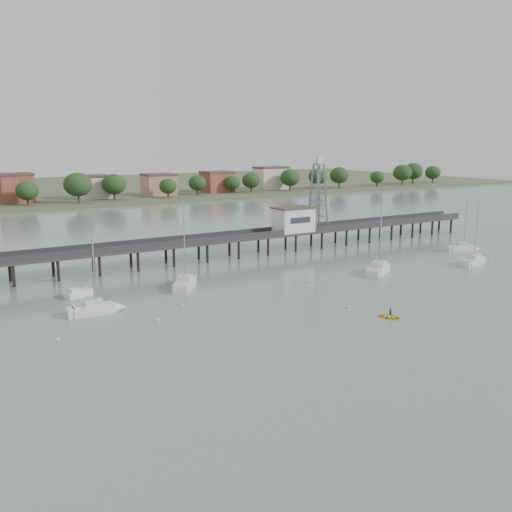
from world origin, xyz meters
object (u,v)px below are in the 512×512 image
(pier, at_px, (186,244))
(sailboat_d, at_px, (476,261))
(sailboat_f, at_px, (187,282))
(white_tender, at_px, (78,294))
(sailboat_c, at_px, (381,268))
(sailboat_e, at_px, (466,248))
(yellow_dinghy, at_px, (390,318))
(sailboat_b, at_px, (101,309))
(lattice_tower, at_px, (318,197))

(pier, xyz_separation_m, sailboat_d, (46.51, -29.76, -3.15))
(sailboat_d, distance_m, sailboat_f, 55.72)
(white_tender, bearing_deg, sailboat_c, -32.28)
(sailboat_c, xyz_separation_m, sailboat_e, (28.85, 4.31, 0.02))
(sailboat_e, relative_size, white_tender, 2.60)
(sailboat_c, relative_size, yellow_dinghy, 5.52)
(sailboat_b, bearing_deg, pier, 47.51)
(sailboat_c, height_order, yellow_dinghy, sailboat_c)
(sailboat_e, distance_m, yellow_dinghy, 53.58)
(lattice_tower, height_order, sailboat_e, lattice_tower)
(sailboat_e, bearing_deg, sailboat_f, -161.50)
(pier, distance_m, yellow_dinghy, 46.66)
(sailboat_b, distance_m, sailboat_e, 79.20)
(sailboat_e, bearing_deg, white_tender, -162.32)
(lattice_tower, xyz_separation_m, sailboat_b, (-55.23, -23.52, -10.45))
(sailboat_c, bearing_deg, yellow_dinghy, -163.38)
(pier, distance_m, sailboat_f, 17.77)
(sailboat_b, bearing_deg, yellow_dinghy, -32.17)
(white_tender, bearing_deg, sailboat_f, -27.77)
(pier, xyz_separation_m, white_tender, (-24.21, -13.40, -3.31))
(sailboat_e, height_order, yellow_dinghy, sailboat_e)
(white_tender, bearing_deg, sailboat_b, -106.82)
(sailboat_d, bearing_deg, pier, 134.21)
(sailboat_c, height_order, sailboat_f, sailboat_c)
(sailboat_d, xyz_separation_m, sailboat_f, (-53.95, 13.93, -0.01))
(pier, bearing_deg, yellow_dinghy, -79.92)
(lattice_tower, height_order, sailboat_c, lattice_tower)
(sailboat_b, bearing_deg, sailboat_e, 4.91)
(sailboat_d, relative_size, white_tender, 2.93)
(sailboat_b, distance_m, yellow_dinghy, 38.89)
(pier, xyz_separation_m, yellow_dinghy, (8.14, -45.79, -3.79))
(white_tender, bearing_deg, yellow_dinghy, -64.58)
(lattice_tower, height_order, sailboat_f, lattice_tower)
(lattice_tower, height_order, sailboat_b, lattice_tower)
(pier, distance_m, sailboat_d, 55.31)
(pier, height_order, sailboat_c, sailboat_c)
(lattice_tower, xyz_separation_m, sailboat_f, (-38.93, -15.83, -10.47))
(lattice_tower, bearing_deg, sailboat_d, -63.23)
(pier, height_order, lattice_tower, lattice_tower)
(sailboat_d, height_order, sailboat_f, sailboat_f)
(pier, bearing_deg, lattice_tower, 0.00)
(sailboat_c, bearing_deg, sailboat_f, 133.08)
(sailboat_b, bearing_deg, sailboat_f, 28.03)
(sailboat_d, bearing_deg, yellow_dinghy, -170.51)
(sailboat_b, bearing_deg, lattice_tower, 25.83)
(sailboat_b, xyz_separation_m, yellow_dinghy, (31.87, -22.27, -0.65))
(sailboat_b, relative_size, sailboat_f, 0.82)
(sailboat_c, xyz_separation_m, sailboat_f, (-33.99, 9.04, 0.00))
(pier, relative_size, lattice_tower, 9.68)
(lattice_tower, bearing_deg, pier, -180.00)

